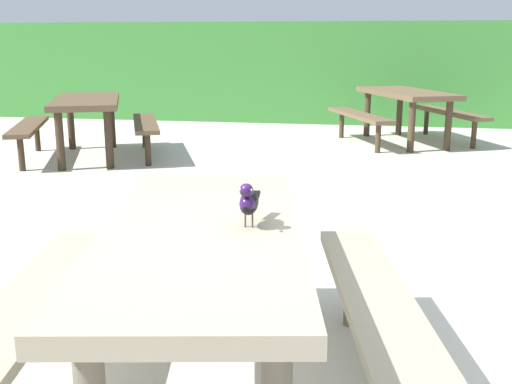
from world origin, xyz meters
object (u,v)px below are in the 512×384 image
object	(u,v)px
bird_grackle	(249,202)
picnic_table_mid_left	(87,113)
picnic_table_far_centre	(406,104)
picnic_table_foreground	(203,270)

from	to	relation	value
bird_grackle	picnic_table_mid_left	distance (m)	5.63
picnic_table_far_centre	picnic_table_foreground	bearing A→B (deg)	-100.11
picnic_table_foreground	picnic_table_far_centre	xyz separation A→B (m)	(1.18, 6.64, 0.00)
picnic_table_foreground	picnic_table_mid_left	bearing A→B (deg)	119.79
bird_grackle	picnic_table_far_centre	size ratio (longest dim) A/B	0.13
picnic_table_foreground	bird_grackle	xyz separation A→B (m)	(0.18, 0.01, 0.29)
picnic_table_foreground	picnic_table_far_centre	world-z (taller)	same
picnic_table_far_centre	picnic_table_mid_left	bearing A→B (deg)	-154.88
picnic_table_foreground	picnic_table_far_centre	bearing A→B (deg)	79.89
bird_grackle	picnic_table_mid_left	size ratio (longest dim) A/B	0.13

